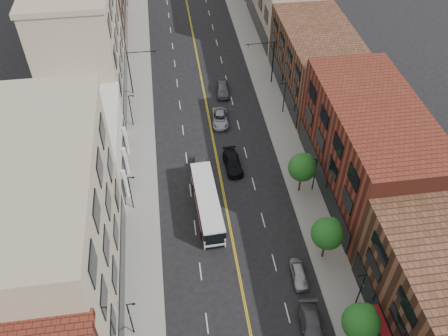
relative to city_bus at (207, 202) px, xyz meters
name	(u,v)px	position (x,y,z in m)	size (l,w,h in m)	color
sidewalk_left	(141,147)	(-7.70, 12.82, -1.61)	(4.00, 110.00, 0.15)	gray
sidewalk_right	(284,134)	(12.30, 12.82, -1.61)	(4.00, 110.00, 0.15)	gray
bldg_l_tanoffice	(53,240)	(-14.70, -9.18, 7.32)	(10.00, 22.00, 18.00)	tan
bldg_l_white	(80,149)	(-14.70, 8.82, 2.32)	(10.00, 14.00, 8.00)	silver
bldg_l_far_a	(82,44)	(-14.70, 25.82, 7.32)	(10.00, 20.00, 18.00)	tan
bldg_r_mid	(368,149)	(19.30, 1.82, 4.32)	(10.00, 22.00, 12.00)	maroon
bldg_r_far_a	(317,62)	(19.30, 22.82, 3.32)	(10.00, 20.00, 10.00)	#523320
tree_r_1	(362,321)	(11.69, -18.11, 2.44)	(3.40, 3.40, 5.59)	black
tree_r_2	(328,232)	(11.69, -8.11, 2.44)	(3.40, 3.40, 5.59)	black
tree_r_3	(303,166)	(11.69, 1.89, 2.44)	(3.40, 3.40, 5.59)	black
lamp_l_1	(131,317)	(-8.65, -14.18, 1.29)	(0.81, 0.55, 5.05)	black
lamp_l_2	(131,191)	(-8.65, 1.82, 1.29)	(0.81, 0.55, 5.05)	black
lamp_l_3	(131,109)	(-8.65, 17.82, 1.29)	(0.81, 0.55, 5.05)	black
lamp_r_1	(361,288)	(13.25, -14.18, 1.29)	(0.81, 0.55, 5.05)	black
lamp_r_2	(315,173)	(13.25, 1.82, 1.29)	(0.81, 0.55, 5.05)	black
lamp_r_3	(284,96)	(13.25, 17.82, 1.29)	(0.81, 0.55, 5.05)	black
signal_mast_left	(134,68)	(-7.96, 25.82, 2.96)	(4.49, 0.18, 7.20)	black
signal_mast_right	(269,58)	(12.57, 25.82, 2.96)	(4.49, 0.18, 7.20)	black
city_bus	(207,202)	(0.00, 0.00, 0.00)	(3.04, 11.36, 2.90)	silver
car_parked_mid	(312,328)	(8.10, -16.44, -0.91)	(2.17, 5.35, 1.55)	#4B4A4F
car_parked_far	(299,274)	(8.40, -10.44, -1.03)	(1.54, 3.84, 1.31)	#A8ABAF
car_lane_behind	(200,166)	(-0.06, 7.37, -1.04)	(1.35, 3.88, 1.28)	#444449
car_lane_a	(233,163)	(4.13, 7.20, -0.94)	(2.07, 5.09, 1.48)	black
car_lane_b	(220,118)	(3.80, 16.85, -0.99)	(2.29, 4.96, 1.38)	#999CA0
car_lane_c	(223,89)	(5.17, 24.06, -0.86)	(1.93, 4.81, 1.64)	#535359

